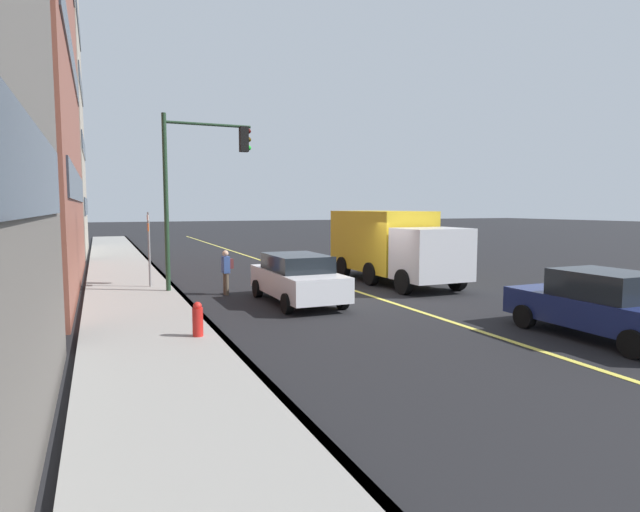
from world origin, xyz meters
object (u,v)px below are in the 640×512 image
at_px(traffic_light_mast, 197,174).
at_px(pedestrian_with_backpack, 226,269).
at_px(car_white, 297,278).
at_px(car_navy, 601,305).
at_px(fire_hydrant, 198,322).
at_px(street_sign_post, 149,245).
at_px(truck_yellow, 391,244).

bearing_deg(traffic_light_mast, pedestrian_with_backpack, -135.02).
relative_size(car_white, car_navy, 1.03).
relative_size(traffic_light_mast, fire_hydrant, 6.68).
distance_m(pedestrian_with_backpack, fire_hydrant, 6.50).
height_order(pedestrian_with_backpack, street_sign_post, street_sign_post).
distance_m(car_white, fire_hydrant, 5.34).
bearing_deg(truck_yellow, traffic_light_mast, 86.71).
bearing_deg(fire_hydrant, truck_yellow, -54.16).
bearing_deg(truck_yellow, car_navy, 178.62).
distance_m(car_white, pedestrian_with_backpack, 2.98).
relative_size(car_white, traffic_light_mast, 0.73).
distance_m(car_navy, truck_yellow, 9.86).
relative_size(car_navy, street_sign_post, 1.53).
xyz_separation_m(truck_yellow, street_sign_post, (1.65, 9.30, 0.13)).
height_order(traffic_light_mast, street_sign_post, traffic_light_mast).
xyz_separation_m(car_navy, pedestrian_with_backpack, (9.47, 6.67, 0.10)).
distance_m(car_white, truck_yellow, 5.92).
bearing_deg(fire_hydrant, traffic_light_mast, -10.52).
height_order(car_white, fire_hydrant, car_white).
bearing_deg(car_white, pedestrian_with_backpack, 35.49).
bearing_deg(car_navy, pedestrian_with_backpack, 35.15).
bearing_deg(truck_yellow, street_sign_post, 79.91).
bearing_deg(truck_yellow, pedestrian_with_backpack, 92.93).
height_order(car_navy, traffic_light_mast, traffic_light_mast).
bearing_deg(car_navy, truck_yellow, -1.38).
bearing_deg(street_sign_post, fire_hydrant, -177.86).
bearing_deg(street_sign_post, car_navy, -141.72).
relative_size(car_navy, fire_hydrant, 4.70).
relative_size(street_sign_post, fire_hydrant, 3.07).
distance_m(car_white, traffic_light_mast, 5.33).
bearing_deg(car_white, car_navy, -144.96).
bearing_deg(car_navy, street_sign_post, 38.28).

